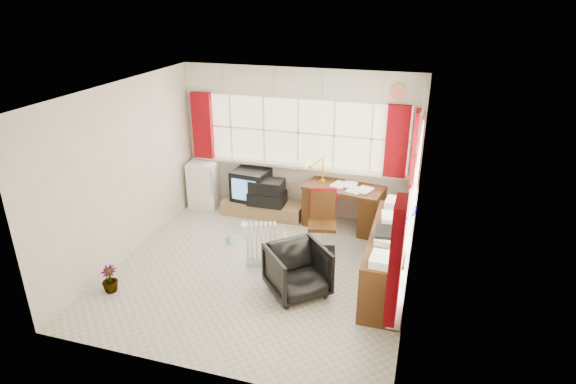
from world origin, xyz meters
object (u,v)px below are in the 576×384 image
(radiator, at_px, (261,248))
(credenza, at_px, (388,257))
(desk, at_px, (343,205))
(mini_fridge, at_px, (204,184))
(task_chair, at_px, (322,219))
(crt_tv, at_px, (251,185))
(tv_bench, at_px, (263,208))
(office_chair, at_px, (297,271))
(desk_lamp, at_px, (323,163))

(radiator, xyz_separation_m, credenza, (1.75, 0.04, 0.13))
(desk, bearing_deg, mini_fridge, 176.71)
(task_chair, bearing_deg, crt_tv, 146.74)
(task_chair, relative_size, credenza, 0.49)
(task_chair, xyz_separation_m, tv_bench, (-1.25, 0.93, -0.39))
(office_chair, height_order, crt_tv, crt_tv)
(desk_lamp, bearing_deg, mini_fridge, 179.37)
(office_chair, height_order, tv_bench, office_chair)
(task_chair, height_order, tv_bench, task_chair)
(mini_fridge, bearing_deg, task_chair, -22.83)
(desk_lamp, height_order, task_chair, desk_lamp)
(office_chair, bearing_deg, mini_fridge, 95.85)
(desk_lamp, relative_size, credenza, 0.22)
(crt_tv, xyz_separation_m, mini_fridge, (-0.91, 0.03, -0.10))
(desk, bearing_deg, desk_lamp, 162.38)
(tv_bench, height_order, crt_tv, crt_tv)
(task_chair, height_order, mini_fridge, task_chair)
(task_chair, distance_m, credenza, 1.19)
(crt_tv, bearing_deg, desk_lamp, 0.50)
(desk_lamp, relative_size, mini_fridge, 0.54)
(credenza, bearing_deg, task_chair, 150.08)
(radiator, height_order, mini_fridge, mini_fridge)
(desk_lamp, distance_m, crt_tv, 1.36)
(radiator, xyz_separation_m, crt_tv, (-0.76, 1.61, 0.25))
(crt_tv, relative_size, mini_fridge, 0.77)
(tv_bench, bearing_deg, crt_tv, 169.05)
(desk, xyz_separation_m, desk_lamp, (-0.39, 0.12, 0.63))
(desk_lamp, height_order, tv_bench, desk_lamp)
(radiator, bearing_deg, mini_fridge, 135.47)
(desk, height_order, office_chair, desk)
(desk_lamp, distance_m, mini_fridge, 2.25)
(radiator, relative_size, tv_bench, 0.46)
(task_chair, distance_m, mini_fridge, 2.60)
(task_chair, height_order, office_chair, task_chair)
(office_chair, height_order, mini_fridge, mini_fridge)
(task_chair, distance_m, radiator, 1.00)
(desk, xyz_separation_m, mini_fridge, (-2.55, 0.15, 0.02))
(office_chair, distance_m, crt_tv, 2.58)
(desk, bearing_deg, radiator, -120.60)
(desk, relative_size, credenza, 0.66)
(office_chair, bearing_deg, radiator, 100.79)
(office_chair, relative_size, mini_fridge, 0.87)
(radiator, distance_m, mini_fridge, 2.35)
(task_chair, bearing_deg, credenza, -29.92)
(task_chair, height_order, radiator, task_chair)
(task_chair, bearing_deg, desk_lamp, 103.18)
(desk_lamp, distance_m, tv_bench, 1.36)
(desk_lamp, xyz_separation_m, office_chair, (0.18, -2.14, -0.70))
(task_chair, height_order, credenza, task_chair)
(office_chair, bearing_deg, desk_lamp, 53.35)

